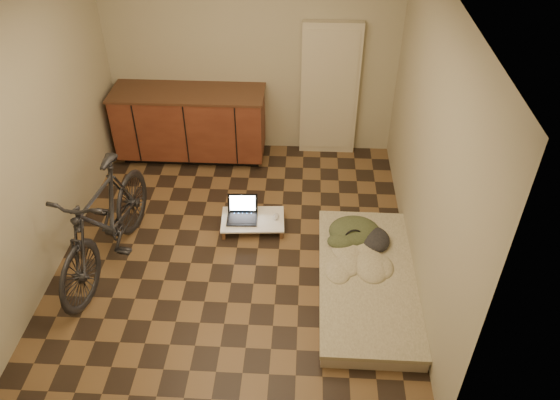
# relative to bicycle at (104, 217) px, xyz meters

# --- Properties ---
(room_shell) EXTENTS (3.50, 4.00, 2.60)m
(room_shell) POSITION_rel_bicycle_xyz_m (1.20, 0.28, 0.71)
(room_shell) COLOR brown
(room_shell) RESTS_ON ground
(cabinets) EXTENTS (1.84, 0.62, 0.91)m
(cabinets) POSITION_rel_bicycle_xyz_m (0.45, 1.98, -0.13)
(cabinets) COLOR black
(cabinets) RESTS_ON ground
(appliance_panel) EXTENTS (0.70, 0.10, 1.70)m
(appliance_panel) POSITION_rel_bicycle_xyz_m (2.15, 2.22, 0.26)
(appliance_panel) COLOR beige
(appliance_panel) RESTS_ON ground
(bicycle) EXTENTS (0.81, 1.90, 1.19)m
(bicycle) POSITION_rel_bicycle_xyz_m (0.00, 0.00, 0.00)
(bicycle) COLOR black
(bicycle) RESTS_ON ground
(futon) EXTENTS (0.91, 1.88, 0.16)m
(futon) POSITION_rel_bicycle_xyz_m (2.50, -0.20, -0.51)
(futon) COLOR #B2A28E
(futon) RESTS_ON ground
(clothing_pile) EXTENTS (0.55, 0.46, 0.22)m
(clothing_pile) POSITION_rel_bicycle_xyz_m (2.45, 0.33, -0.32)
(clothing_pile) COLOR #363F25
(clothing_pile) RESTS_ON futon
(headphones) EXTENTS (0.25, 0.24, 0.14)m
(headphones) POSITION_rel_bicycle_xyz_m (2.39, 0.24, -0.36)
(headphones) COLOR black
(headphones) RESTS_ON futon
(lap_desk) EXTENTS (0.70, 0.48, 0.11)m
(lap_desk) POSITION_rel_bicycle_xyz_m (1.34, 0.62, -0.50)
(lap_desk) COLOR brown
(lap_desk) RESTS_ON ground
(laptop) EXTENTS (0.33, 0.30, 0.22)m
(laptop) POSITION_rel_bicycle_xyz_m (1.22, 0.65, -0.43)
(laptop) COLOR black
(laptop) RESTS_ON lap_desk
(mouse) EXTENTS (0.08, 0.12, 0.04)m
(mouse) POSITION_rel_bicycle_xyz_m (1.58, 0.65, -0.46)
(mouse) COLOR silver
(mouse) RESTS_ON lap_desk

